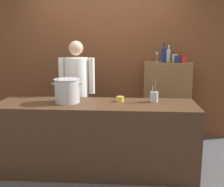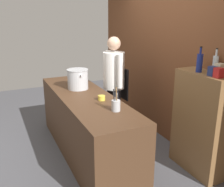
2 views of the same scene
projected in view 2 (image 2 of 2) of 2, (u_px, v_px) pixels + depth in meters
name	position (u px, v px, depth m)	size (l,w,h in m)	color
ground_plane	(87.00, 152.00, 3.88)	(8.00, 8.00, 0.00)	#4C4C51
brick_back_panel	(169.00, 47.00, 4.00)	(4.40, 0.10, 3.00)	brown
prep_counter	(86.00, 125.00, 3.74)	(2.50, 0.70, 0.90)	#472D1C
bar_cabinet	(201.00, 123.00, 3.28)	(0.76, 0.32, 1.31)	brown
chef	(114.00, 80.00, 4.15)	(0.53, 0.36, 1.66)	black
stockpot_large	(78.00, 79.00, 3.89)	(0.38, 0.32, 0.30)	#B7BABF
utensil_crock	(116.00, 105.00, 3.01)	(0.10, 0.10, 0.29)	#B7BABF
butter_jar	(102.00, 98.00, 3.40)	(0.10, 0.10, 0.06)	yellow
wine_bottle_cobalt	(200.00, 62.00, 3.09)	(0.07, 0.07, 0.31)	navy
wine_bottle_clear	(215.00, 64.00, 3.07)	(0.07, 0.07, 0.29)	silver
wine_glass_wide	(199.00, 61.00, 3.21)	(0.07, 0.07, 0.17)	silver
spice_tin_red	(219.00, 73.00, 2.83)	(0.08, 0.08, 0.11)	red
spice_tin_cream	(220.00, 69.00, 2.99)	(0.09, 0.09, 0.13)	beige
spice_tin_navy	(213.00, 71.00, 2.92)	(0.08, 0.08, 0.11)	navy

